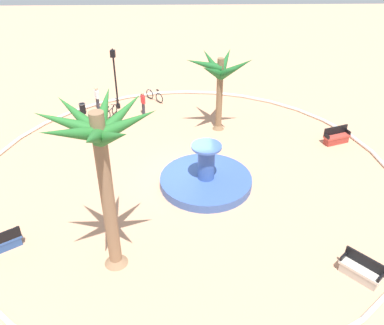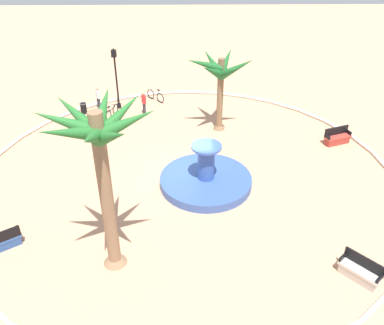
{
  "view_description": "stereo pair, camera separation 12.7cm",
  "coord_description": "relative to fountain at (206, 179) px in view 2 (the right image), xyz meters",
  "views": [
    {
      "loc": [
        0.1,
        18.06,
        12.52
      ],
      "look_at": [
        -0.3,
        0.23,
        1.0
      ],
      "focal_mm": 39.16,
      "sensor_mm": 36.0,
      "label": 1
    },
    {
      "loc": [
        -0.02,
        18.06,
        12.52
      ],
      "look_at": [
        -0.3,
        0.23,
        1.0
      ],
      "focal_mm": 39.16,
      "sensor_mm": 36.0,
      "label": 2
    }
  ],
  "objects": [
    {
      "name": "palm_tree_near_fountain",
      "position": [
        -1.04,
        -5.99,
        3.31
      ],
      "size": [
        4.07,
        3.82,
        4.82
      ],
      "color": "brown",
      "rests_on": "ground"
    },
    {
      "name": "bicycle_by_lamppost",
      "position": [
        5.85,
        -7.69,
        0.06
      ],
      "size": [
        0.64,
        1.66,
        0.94
      ],
      "color": "black",
      "rests_on": "ground"
    },
    {
      "name": "bench_west",
      "position": [
        -7.93,
        -4.07,
        0.02
      ],
      "size": [
        1.67,
        1.02,
        1.0
      ],
      "color": "#B73D33",
      "rests_on": "ground"
    },
    {
      "name": "trash_bin",
      "position": [
        7.85,
        -8.37,
        0.06
      ],
      "size": [
        0.46,
        0.46,
        0.73
      ],
      "color": "black",
      "rests_on": "ground"
    },
    {
      "name": "ground_plane",
      "position": [
        0.98,
        -0.77,
        -0.32
      ],
      "size": [
        80.0,
        80.0,
        0.0
      ],
      "primitive_type": "plane",
      "color": "tan"
    },
    {
      "name": "lamppost",
      "position": [
        5.59,
        -9.17,
        2.13
      ],
      "size": [
        0.32,
        0.32,
        4.2
      ],
      "color": "black",
      "rests_on": "ground"
    },
    {
      "name": "plaza_curb",
      "position": [
        0.98,
        -0.77,
        -0.22
      ],
      "size": [
        21.84,
        21.84,
        0.2
      ],
      "primitive_type": "torus",
      "color": "silver",
      "rests_on": "ground"
    },
    {
      "name": "palm_tree_by_curb",
      "position": [
        3.88,
        5.27,
        4.93
      ],
      "size": [
        4.1,
        4.12,
        6.96
      ],
      "color": "#8E6B4C",
      "rests_on": "ground"
    },
    {
      "name": "bicycle_red_frame",
      "position": [
        3.13,
        -10.3,
        0.06
      ],
      "size": [
        1.27,
        1.25,
        0.94
      ],
      "color": "black",
      "rests_on": "ground"
    },
    {
      "name": "person_cyclist_helmet",
      "position": [
        6.9,
        -8.88,
        0.61
      ],
      "size": [
        0.37,
        0.44,
        1.66
      ],
      "color": "#33333D",
      "rests_on": "ground"
    },
    {
      "name": "bench_east",
      "position": [
        8.67,
        4.41,
        0.02
      ],
      "size": [
        1.61,
        1.31,
        1.0
      ],
      "color": "#335BA8",
      "rests_on": "ground"
    },
    {
      "name": "bench_north",
      "position": [
        -5.61,
        6.26,
        0.02
      ],
      "size": [
        1.46,
        1.51,
        1.0
      ],
      "color": "beige",
      "rests_on": "ground"
    },
    {
      "name": "fountain",
      "position": [
        0.0,
        0.0,
        0.0
      ],
      "size": [
        4.65,
        4.65,
        2.32
      ],
      "color": "#38569E",
      "rests_on": "ground"
    },
    {
      "name": "person_cyclist_photo",
      "position": [
        3.74,
        -8.0,
        0.62
      ],
      "size": [
        0.33,
        0.49,
        1.68
      ],
      "color": "#33333D",
      "rests_on": "ground"
    }
  ]
}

